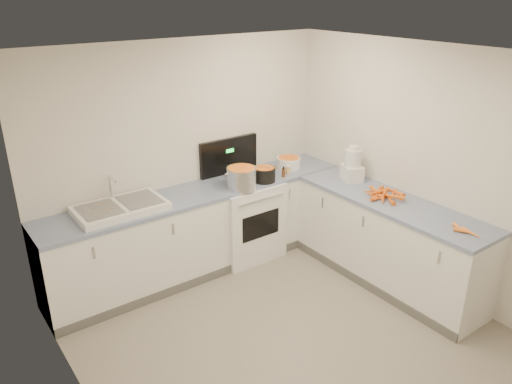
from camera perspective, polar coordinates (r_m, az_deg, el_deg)
floor at (r=4.68m, az=5.24°, el=-17.12°), size 3.50×4.00×0.00m
ceiling at (r=3.64m, az=6.67°, el=14.79°), size 3.50×4.00×0.00m
wall_back at (r=5.53m, az=-8.06°, el=4.10°), size 3.50×0.00×2.50m
wall_left at (r=3.24m, az=-18.35°, el=-11.06°), size 0.00×4.00×2.50m
wall_right at (r=5.26m, az=20.25°, el=1.89°), size 0.00×4.00×2.50m
counter_back at (r=5.59m, az=-6.15°, el=-4.28°), size 3.50×0.62×0.94m
counter_right at (r=5.50m, az=14.82°, el=-5.44°), size 0.62×2.20×0.94m
stove at (r=5.84m, az=-1.42°, el=-2.88°), size 0.76×0.65×1.36m
sink at (r=5.04m, az=-15.24°, el=-1.74°), size 0.86×0.52×0.31m
steel_pot at (r=5.41m, az=-1.68°, el=1.55°), size 0.36×0.36×0.24m
black_pot at (r=5.60m, az=0.96°, el=1.93°), size 0.29×0.29×0.18m
wooden_spoon at (r=5.56m, az=0.96°, el=2.89°), size 0.22×0.27×0.01m
mixing_bowl at (r=6.02m, az=3.76°, el=3.35°), size 0.30×0.30×0.13m
extract_bottle at (r=5.73m, az=3.16°, el=2.21°), size 0.04×0.04×0.10m
spice_jar at (r=5.83m, az=3.68°, el=2.48°), size 0.05×0.05×0.09m
food_processor at (r=5.69m, az=10.96°, el=2.96°), size 0.27×0.30×0.40m
carrot_pile at (r=5.33m, az=14.24°, el=-0.28°), size 0.46×0.46×0.09m
peeled_carrots at (r=4.83m, az=22.79°, el=-4.11°), size 0.13×0.30×0.04m
peelings at (r=4.98m, az=-17.36°, el=-1.78°), size 0.25×0.27×0.01m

